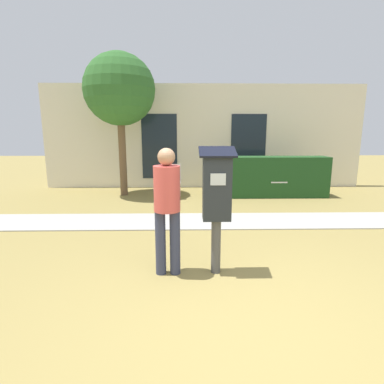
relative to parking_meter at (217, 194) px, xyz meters
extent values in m
plane|color=olive|center=(0.20, -1.04, -1.02)|extent=(40.00, 40.00, 0.00)
cube|color=#A3A099|center=(0.20, 2.20, -1.01)|extent=(12.00, 1.10, 0.02)
cube|color=beige|center=(0.20, 6.09, 0.58)|extent=(10.00, 0.24, 3.20)
cube|color=#19232D|center=(-1.20, 5.96, 0.28)|extent=(1.10, 0.02, 2.00)
cube|color=#19232D|center=(1.60, 5.96, 0.28)|extent=(1.10, 0.02, 2.00)
cylinder|color=#4C4C4C|center=(0.00, 0.00, -0.67)|extent=(0.12, 0.12, 0.70)
cube|color=#23282D|center=(0.00, 0.00, 0.08)|extent=(0.34, 0.22, 0.80)
cube|color=silver|center=(0.00, -0.12, 0.20)|extent=(0.18, 0.01, 0.14)
cube|color=black|center=(0.00, 0.00, 0.51)|extent=(0.44, 0.31, 0.12)
cylinder|color=#333851|center=(-0.69, -0.02, -0.61)|extent=(0.13, 0.13, 0.82)
cylinder|color=#333851|center=(-0.51, -0.02, -0.61)|extent=(0.13, 0.13, 0.82)
cylinder|color=#D14C47|center=(-0.60, -0.02, 0.08)|extent=(0.32, 0.32, 0.55)
sphere|color=tan|center=(-0.60, -0.02, 0.46)|extent=(0.21, 0.21, 0.21)
cylinder|color=silver|center=(-0.92, 4.19, -0.81)|extent=(0.03, 0.03, 0.42)
cylinder|color=silver|center=(-0.54, 4.19, -0.81)|extent=(0.03, 0.03, 0.42)
cylinder|color=silver|center=(-0.92, 4.57, -0.81)|extent=(0.03, 0.03, 0.42)
cylinder|color=silver|center=(-0.54, 4.57, -0.81)|extent=(0.03, 0.03, 0.42)
cube|color=silver|center=(-0.73, 4.38, -0.58)|extent=(0.44, 0.44, 0.04)
cube|color=silver|center=(-0.73, 4.58, -0.34)|extent=(0.44, 0.04, 0.44)
cylinder|color=silver|center=(0.50, 4.54, -0.81)|extent=(0.03, 0.03, 0.42)
cylinder|color=silver|center=(0.88, 4.54, -0.81)|extent=(0.03, 0.03, 0.42)
cylinder|color=silver|center=(0.50, 4.92, -0.81)|extent=(0.03, 0.03, 0.42)
cylinder|color=silver|center=(0.88, 4.92, -0.81)|extent=(0.03, 0.03, 0.42)
cube|color=silver|center=(0.69, 4.73, -0.58)|extent=(0.44, 0.44, 0.04)
cube|color=silver|center=(0.69, 4.93, -0.34)|extent=(0.44, 0.04, 0.44)
cylinder|color=silver|center=(1.92, 4.26, -0.81)|extent=(0.03, 0.03, 0.42)
cylinder|color=silver|center=(2.30, 4.26, -0.81)|extent=(0.03, 0.03, 0.42)
cylinder|color=silver|center=(1.92, 4.64, -0.81)|extent=(0.03, 0.03, 0.42)
cylinder|color=silver|center=(2.30, 4.64, -0.81)|extent=(0.03, 0.03, 0.42)
cube|color=silver|center=(2.11, 4.45, -0.58)|extent=(0.44, 0.44, 0.04)
cube|color=silver|center=(2.11, 4.65, -0.34)|extent=(0.44, 0.04, 0.44)
cube|color=#1E471E|center=(2.02, 4.54, -0.47)|extent=(2.93, 0.60, 1.10)
cylinder|color=brown|center=(-2.13, 4.82, 0.08)|extent=(0.20, 0.20, 2.20)
sphere|color=#2D6028|center=(-2.13, 4.82, 1.85)|extent=(1.90, 1.90, 1.90)
camera|label=1|loc=(-0.37, -3.55, 0.75)|focal=28.00mm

